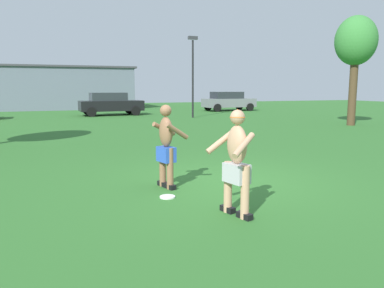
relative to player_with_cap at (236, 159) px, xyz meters
The scene contains 9 objects.
ground_plane 2.26m from the player_with_cap, 69.33° to the left, with size 80.00×80.00×0.00m, color #2D6628.
player_with_cap is the anchor object (origin of this frame).
player_in_blue 1.99m from the player_with_cap, 105.24° to the left, with size 0.65×0.73×1.61m.
frisbee 1.68m from the player_with_cap, 119.50° to the left, with size 0.28×0.28×0.03m, color white.
car_black_near_post 21.78m from the player_with_cap, 86.66° to the left, with size 4.39×2.21×1.58m.
car_gray_far_end 26.14m from the player_with_cap, 64.45° to the left, with size 4.35×2.13×1.58m.
lamp_post 18.96m from the player_with_cap, 71.52° to the left, with size 0.60×0.24×5.12m.
outbuilding_behind_lot 31.88m from the player_with_cap, 92.31° to the left, with size 11.93×6.63×3.79m.
tree_left_field 16.04m from the player_with_cap, 41.01° to the left, with size 2.05×2.05×5.47m.
Camera 1 is at (-3.27, -6.87, 1.93)m, focal length 35.11 mm.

